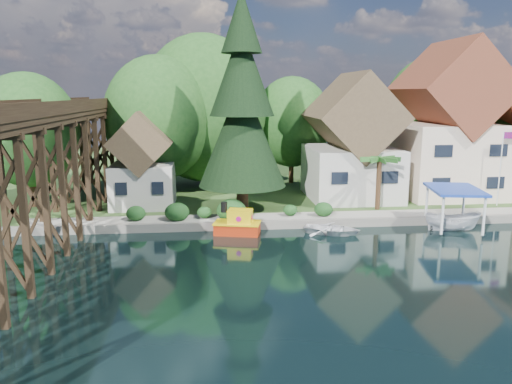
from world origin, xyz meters
TOP-DOWN VIEW (x-y plane):
  - ground at (0.00, 0.00)m, footprint 140.00×140.00m
  - bank at (0.00, 34.00)m, footprint 140.00×52.00m
  - seawall at (4.00, 8.00)m, footprint 60.00×0.40m
  - promenade at (6.00, 9.30)m, footprint 50.00×2.60m
  - trestle_bridge at (-16.00, 5.17)m, footprint 4.12×44.18m
  - house_left at (7.00, 16.00)m, footprint 7.64×8.64m
  - house_center at (16.00, 16.50)m, footprint 8.65×9.18m
  - shed at (-11.00, 14.50)m, footprint 5.09×5.40m
  - bg_trees at (1.00, 21.25)m, footprint 49.90×13.30m
  - shrubs at (-4.60, 9.26)m, footprint 15.76×2.47m
  - conifer at (-2.98, 11.77)m, footprint 6.83×6.83m
  - palm_tree at (7.90, 11.27)m, footprint 3.87×3.87m
  - flagpole at (18.35, 11.50)m, footprint 0.97×0.11m
  - tugboat at (-3.66, 6.93)m, footprint 3.51×2.43m
  - boat_white_a at (2.94, 6.36)m, footprint 4.70×4.11m
  - boat_canopy at (11.71, 6.21)m, footprint 4.14×5.36m

SIDE VIEW (x-z plane):
  - ground at x=0.00m, z-range 0.00..0.00m
  - bank at x=0.00m, z-range 0.00..0.50m
  - seawall at x=4.00m, z-range 0.00..0.62m
  - boat_white_a at x=2.94m, z-range 0.00..0.81m
  - promenade at x=6.00m, z-range 0.50..0.56m
  - tugboat at x=-3.66m, z-range -0.46..1.85m
  - shrubs at x=-4.60m, z-range 0.38..2.08m
  - boat_canopy at x=11.71m, z-range -0.22..2.89m
  - shed at x=-11.00m, z-range -0.10..7.75m
  - flagpole at x=18.35m, z-range 1.20..7.41m
  - palm_tree at x=7.90m, z-range 2.19..6.71m
  - house_left at x=7.00m, z-range -0.37..10.65m
  - trestle_bridge at x=-16.00m, z-range 0.70..10.00m
  - house_center at x=16.00m, z-range -0.53..13.36m
  - bg_trees at x=1.00m, z-range 2.00..12.57m
  - conifer at x=-2.98m, z-range 0.19..17.00m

